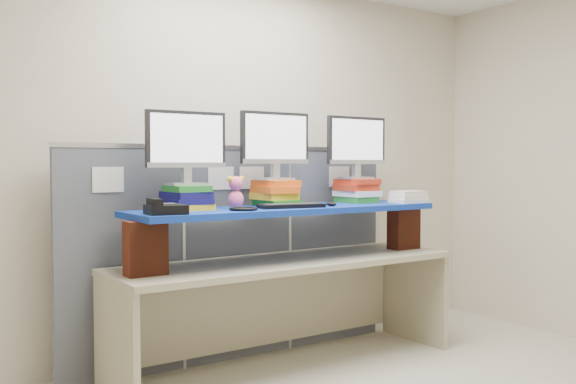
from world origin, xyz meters
TOP-DOWN VIEW (x-y plane):
  - room at (0.00, 0.00)m, footprint 5.00×4.00m
  - cubicle_partition at (-0.00, 1.78)m, footprint 2.60×0.06m
  - desk at (0.17, 1.38)m, footprint 2.47×0.75m
  - brick_pier_left at (-0.88, 1.31)m, footprint 0.24×0.13m
  - brick_pier_right at (1.21, 1.34)m, footprint 0.24×0.13m
  - blue_board at (0.17, 1.38)m, footprint 2.22×0.58m
  - book_stack_left at (-0.53, 1.49)m, footprint 0.26×0.32m
  - book_stack_center at (0.14, 1.49)m, footprint 0.26×0.31m
  - book_stack_right at (0.87, 1.50)m, footprint 0.26×0.31m
  - monitor_left at (-0.53, 1.49)m, footprint 0.54×0.15m
  - monitor_center at (0.14, 1.50)m, footprint 0.54×0.15m
  - monitor_right at (0.87, 1.51)m, footprint 0.54×0.15m
  - keyboard at (0.12, 1.27)m, footprint 0.46×0.21m
  - mouse at (0.44, 1.26)m, footprint 0.07×0.10m
  - desk_phone at (-0.79, 1.23)m, footprint 0.24×0.22m
  - headset at (-0.26, 1.24)m, footprint 0.22×0.22m
  - plush_toy at (-0.21, 1.42)m, footprint 0.12×0.09m
  - binder_stack at (1.17, 1.26)m, footprint 0.26×0.21m

SIDE VIEW (x-z plane):
  - desk at x=0.17m, z-range 0.22..0.97m
  - cubicle_partition at x=0.00m, z-range 0.00..1.53m
  - brick_pier_left at x=-0.88m, z-range 0.75..1.07m
  - brick_pier_right at x=1.21m, z-range 0.75..1.07m
  - blue_board at x=0.17m, z-range 1.07..1.11m
  - headset at x=-0.26m, z-range 1.11..1.13m
  - keyboard at x=0.12m, z-range 1.11..1.14m
  - mouse at x=0.44m, z-range 1.11..1.14m
  - desk_phone at x=-0.79m, z-range 1.10..1.19m
  - binder_stack at x=1.17m, z-range 1.11..1.20m
  - book_stack_left at x=-0.53m, z-range 1.11..1.26m
  - book_stack_right at x=0.87m, z-range 1.11..1.29m
  - book_stack_center at x=0.14m, z-range 1.11..1.29m
  - plush_toy at x=-0.21m, z-range 1.11..1.32m
  - room at x=0.00m, z-range 0.00..2.80m
  - monitor_left at x=-0.53m, z-range 1.30..1.76m
  - monitor_right at x=0.87m, z-range 1.32..1.78m
  - monitor_center at x=0.14m, z-range 1.32..1.79m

